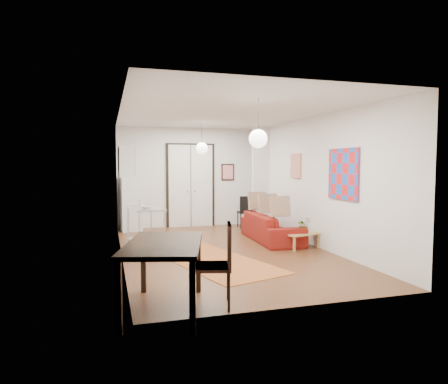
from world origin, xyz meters
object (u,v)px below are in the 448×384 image
object	(u,v)px
fridge	(131,203)
kitchen_counter	(145,222)
dining_table	(164,250)
black_side_chair	(244,209)
dining_chair_far	(209,256)
sofa	(271,227)
dining_chair_near	(209,256)
coffee_table	(301,235)

from	to	relation	value
fridge	kitchen_counter	bearing A→B (deg)	-94.43
dining_table	black_side_chair	xyz separation A→B (m)	(3.15, 5.97, -0.23)
dining_chair_far	black_side_chair	distance (m)	6.39
sofa	kitchen_counter	xyz separation A→B (m)	(-3.00, -0.21, 0.27)
dining_table	sofa	bearing A→B (deg)	51.38
kitchen_counter	dining_table	world-z (taller)	kitchen_counter
dining_chair_near	dining_chair_far	world-z (taller)	same
coffee_table	dining_chair_far	world-z (taller)	dining_chair_far
black_side_chair	sofa	bearing A→B (deg)	93.85
fridge	black_side_chair	xyz separation A→B (m)	(3.21, -0.33, -0.23)
dining_table	fridge	bearing A→B (deg)	90.55
dining_chair_near	black_side_chair	distance (m)	6.39
sofa	dining_chair_far	xyz separation A→B (m)	(-2.50, -3.77, 0.30)
fridge	dining_chair_far	size ratio (longest dim) A/B	1.44
dining_chair_near	fridge	bearing A→B (deg)	-158.75
dining_chair_far	black_side_chair	xyz separation A→B (m)	(2.55, 5.86, -0.08)
fridge	black_side_chair	distance (m)	3.23
black_side_chair	dining_chair_far	bearing A→B (deg)	71.55
fridge	dining_chair_near	world-z (taller)	fridge
dining_table	dining_chair_near	world-z (taller)	dining_chair_near
kitchen_counter	dining_table	size ratio (longest dim) A/B	0.73
dining_chair_near	black_side_chair	bearing A→B (deg)	171.66
kitchen_counter	dining_chair_far	size ratio (longest dim) A/B	1.19
dining_chair_near	sofa	bearing A→B (deg)	161.60
dining_table	dining_chair_far	xyz separation A→B (m)	(0.60, 0.11, -0.15)
dining_chair_near	black_side_chair	xyz separation A→B (m)	(2.55, 5.86, -0.08)
kitchen_counter	black_side_chair	size ratio (longest dim) A/B	1.37
kitchen_counter	fridge	distance (m)	2.63
coffee_table	dining_table	world-z (taller)	dining_table
fridge	sofa	bearing A→B (deg)	-45.36
sofa	coffee_table	distance (m)	1.04
sofa	fridge	xyz separation A→B (m)	(-3.16, 2.42, 0.45)
coffee_table	dining_chair_near	world-z (taller)	dining_chair_near
fridge	dining_table	bearing A→B (deg)	-97.45
sofa	dining_chair_near	world-z (taller)	dining_chair_near
dining_chair_near	dining_chair_far	size ratio (longest dim) A/B	1.00
coffee_table	dining_chair_near	xyz separation A→B (m)	(-2.78, -2.77, 0.33)
coffee_table	dining_chair_far	size ratio (longest dim) A/B	0.79
coffee_table	dining_chair_near	size ratio (longest dim) A/B	0.79
dining_table	dining_chair_far	world-z (taller)	dining_chair_far
sofa	dining_chair_near	distance (m)	4.54
dining_chair_near	dining_table	bearing A→B (deg)	-64.38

